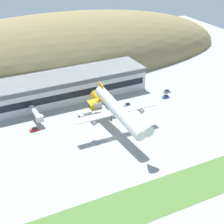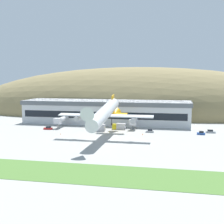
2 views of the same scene
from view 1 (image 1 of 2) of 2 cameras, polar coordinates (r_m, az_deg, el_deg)
The scene contains 15 objects.
ground_plane at distance 169.19m, azimuth -0.48°, elevation -3.88°, with size 342.64×342.64×0.00m, color #9E9E99.
grass_strip_foreground at distance 138.66m, azimuth 8.01°, elevation -12.38°, with size 308.38×18.07×0.08m, color #4C7533.
hill_backdrop at distance 254.42m, azimuth -9.38°, elevation 7.00°, with size 266.02×84.67×66.80m, color olive.
terminal_building at distance 203.83m, azimuth -7.72°, elevation 3.99°, with size 94.75×22.23×13.02m.
jetway_0 at distance 183.76m, azimuth -11.45°, elevation -0.30°, with size 3.38×15.02×5.43m.
jetway_1 at distance 197.28m, azimuth -1.00°, elevation 2.33°, with size 3.38×11.46×5.43m.
cargo_airplane at distance 167.62m, azimuth 0.87°, elevation 0.18°, with size 40.67×51.56×12.63m.
service_car_0 at distance 213.72m, azimuth 8.38°, elevation 3.12°, with size 4.49×1.76×1.52m.
service_car_1 at distance 196.28m, azimuth 2.36°, elevation 1.08°, with size 3.98×1.98×1.55m.
service_car_2 at distance 177.60m, azimuth -11.75°, elevation -2.62°, with size 4.38×1.75×1.58m.
service_car_3 at distance 207.12m, azimuth 8.18°, elevation 2.32°, with size 3.76×2.01×1.64m.
fuel_truck at distance 184.76m, azimuth -4.06°, elevation -0.45°, with size 6.71×2.90×3.40m.
box_truck at distance 193.80m, azimuth -2.55°, elevation 0.99°, with size 6.76×2.32×3.08m.
traffic_cone_0 at distance 190.16m, azimuth 2.62°, elevation 0.02°, with size 0.52×0.52×0.58m.
traffic_cone_1 at distance 171.06m, azimuth -7.07°, elevation -3.62°, with size 0.52×0.52×0.58m.
Camera 1 is at (-64.82, -128.48, 88.98)m, focal length 60.00 mm.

